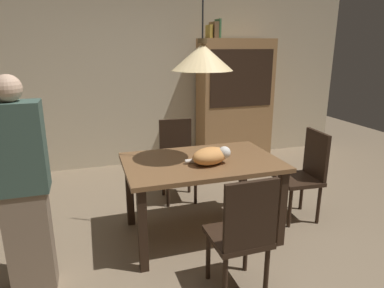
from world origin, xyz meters
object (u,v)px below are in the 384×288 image
(person_standing, at_px, (23,190))
(hutch_bookcase, at_px, (234,104))
(book_yellow_short, at_px, (209,32))
(book_green_slim, at_px, (218,29))
(cat_sleeping, at_px, (211,156))
(pendant_lamp, at_px, (202,57))
(chair_right_side, at_px, (306,172))
(chair_near_front, at_px, (243,232))
(book_brown_thick, at_px, (214,30))
(chair_far_back, at_px, (177,156))
(dining_table, at_px, (201,171))

(person_standing, bearing_deg, hutch_bookcase, 41.16)
(book_yellow_short, bearing_deg, book_green_slim, 0.00)
(cat_sleeping, distance_m, person_standing, 1.49)
(pendant_lamp, bearing_deg, chair_right_side, -0.28)
(chair_near_front, relative_size, book_brown_thick, 3.88)
(chair_far_back, height_order, chair_right_side, same)
(book_green_slim, bearing_deg, book_yellow_short, 180.00)
(chair_right_side, relative_size, cat_sleeping, 2.31)
(dining_table, relative_size, book_brown_thick, 5.83)
(cat_sleeping, height_order, person_standing, person_standing)
(chair_far_back, distance_m, hutch_bookcase, 1.66)
(chair_right_side, bearing_deg, person_standing, -172.36)
(book_brown_thick, bearing_deg, book_yellow_short, 180.00)
(cat_sleeping, relative_size, person_standing, 0.25)
(book_green_slim, bearing_deg, chair_right_side, -83.57)
(book_green_slim, bearing_deg, cat_sleeping, -112.50)
(dining_table, height_order, chair_right_side, chair_right_side)
(chair_far_back, bearing_deg, person_standing, -139.46)
(hutch_bookcase, xyz_separation_m, book_green_slim, (-0.30, 0.00, 1.09))
(chair_far_back, height_order, hutch_bookcase, hutch_bookcase)
(book_brown_thick, bearing_deg, dining_table, -113.40)
(cat_sleeping, bearing_deg, book_yellow_short, 70.62)
(dining_table, bearing_deg, book_brown_thick, 66.60)
(book_yellow_short, bearing_deg, chair_near_front, -105.31)
(dining_table, distance_m, chair_right_side, 1.14)
(chair_near_front, distance_m, cat_sleeping, 0.82)
(book_brown_thick, bearing_deg, cat_sleeping, -111.05)
(book_yellow_short, xyz_separation_m, book_green_slim, (0.13, 0.00, 0.04))
(chair_far_back, bearing_deg, hutch_bookcase, 41.89)
(chair_right_side, bearing_deg, cat_sleeping, -173.81)
(pendant_lamp, distance_m, person_standing, 1.71)
(pendant_lamp, height_order, hutch_bookcase, pendant_lamp)
(book_brown_thick, distance_m, book_green_slim, 0.06)
(pendant_lamp, distance_m, book_green_slim, 2.18)
(hutch_bookcase, xyz_separation_m, book_yellow_short, (-0.43, 0.00, 1.05))
(cat_sleeping, distance_m, pendant_lamp, 0.85)
(chair_near_front, bearing_deg, person_standing, 159.69)
(cat_sleeping, distance_m, hutch_bookcase, 2.38)
(dining_table, bearing_deg, chair_near_front, -89.92)
(dining_table, bearing_deg, hutch_bookcase, 58.34)
(chair_right_side, bearing_deg, chair_far_back, 141.80)
(chair_near_front, distance_m, book_green_slim, 3.32)
(chair_far_back, distance_m, book_yellow_short, 1.95)
(cat_sleeping, height_order, hutch_bookcase, hutch_bookcase)
(chair_far_back, xyz_separation_m, book_yellow_short, (0.77, 1.08, 1.43))
(chair_near_front, distance_m, hutch_bookcase, 3.10)
(person_standing, bearing_deg, book_yellow_short, 46.24)
(cat_sleeping, bearing_deg, chair_right_side, 6.19)
(cat_sleeping, xyz_separation_m, book_green_slim, (0.86, 2.08, 1.15))
(dining_table, xyz_separation_m, pendant_lamp, (-0.00, 0.00, 1.01))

